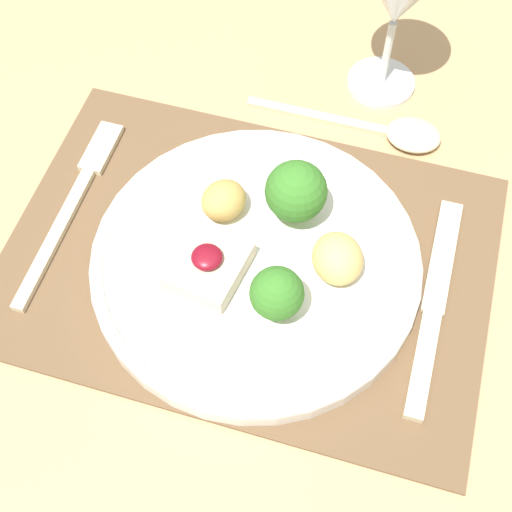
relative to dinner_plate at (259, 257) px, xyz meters
The scene contains 7 objects.
ground_plane 0.75m from the dinner_plate, 153.43° to the left, with size 8.00×8.00×0.00m, color brown.
dining_table 0.10m from the dinner_plate, 153.43° to the left, with size 1.28×1.29×0.73m.
placemat 0.02m from the dinner_plate, 153.43° to the left, with size 0.44×0.31×0.00m, color brown.
dinner_plate is the anchor object (origin of this frame).
fork 0.19m from the dinner_plate, behind, with size 0.02×0.22×0.01m.
knife 0.16m from the dinner_plate, ahead, with size 0.02×0.22×0.01m.
spoon 0.21m from the dinner_plate, 65.10° to the left, with size 0.20×0.05×0.02m.
Camera 1 is at (0.10, -0.32, 1.29)m, focal length 50.00 mm.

